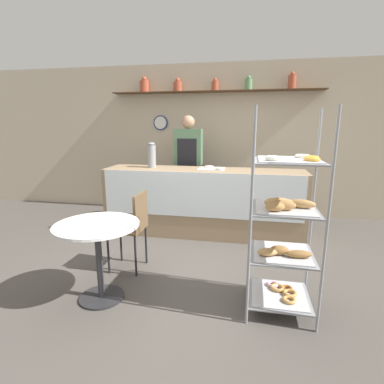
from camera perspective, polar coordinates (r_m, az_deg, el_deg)
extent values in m
plane|color=#4C4742|center=(3.46, -1.55, -15.53)|extent=(14.00, 14.00, 0.00)
cube|color=beige|center=(5.63, 4.26, 9.78)|extent=(10.00, 0.06, 2.70)
cube|color=#4C331E|center=(5.50, 4.21, 18.57)|extent=(3.69, 0.24, 0.02)
cylinder|color=#B24C33|center=(5.81, -9.05, 19.22)|extent=(0.16, 0.16, 0.20)
sphere|color=#B24C33|center=(5.82, -9.10, 20.47)|extent=(0.09, 0.09, 0.09)
cylinder|color=#B24C33|center=(5.63, -2.74, 19.39)|extent=(0.15, 0.15, 0.17)
sphere|color=#B24C33|center=(5.64, -2.75, 20.49)|extent=(0.08, 0.08, 0.08)
cylinder|color=#B24C33|center=(5.51, 4.40, 19.49)|extent=(0.12, 0.12, 0.16)
sphere|color=#B24C33|center=(5.52, 4.42, 20.52)|extent=(0.07, 0.07, 0.07)
cylinder|color=#669966|center=(5.47, 10.73, 19.48)|extent=(0.12, 0.12, 0.18)
sphere|color=#669966|center=(5.49, 10.79, 20.64)|extent=(0.07, 0.07, 0.07)
cylinder|color=#B24C33|center=(5.51, 18.51, 19.22)|extent=(0.13, 0.13, 0.22)
sphere|color=#B24C33|center=(5.53, 18.61, 20.58)|extent=(0.07, 0.07, 0.07)
cylinder|color=navy|center=(5.78, -5.99, 12.98)|extent=(0.27, 0.03, 0.27)
cylinder|color=white|center=(5.77, -6.05, 12.98)|extent=(0.23, 0.00, 0.23)
cube|color=#937A5B|center=(4.51, 2.13, -1.92)|extent=(2.94, 0.62, 0.99)
cube|color=silver|center=(4.16, 1.46, -0.63)|extent=(2.82, 0.01, 0.64)
cylinder|color=gray|center=(2.39, 11.11, -5.83)|extent=(0.02, 0.02, 1.77)
cylinder|color=gray|center=(2.46, 24.35, -6.22)|extent=(0.02, 0.02, 1.77)
cylinder|color=gray|center=(2.93, 11.16, -2.37)|extent=(0.02, 0.02, 1.77)
cylinder|color=gray|center=(2.98, 21.98, -2.79)|extent=(0.02, 0.02, 1.77)
cube|color=gray|center=(2.98, 16.15, -18.42)|extent=(0.54, 0.54, 0.01)
cube|color=silver|center=(2.97, 16.17, -18.22)|extent=(0.48, 0.48, 0.01)
torus|color=brown|center=(3.04, 17.60, -17.10)|extent=(0.11, 0.11, 0.03)
torus|color=#EAB2C1|center=(3.08, 15.10, -16.58)|extent=(0.11, 0.11, 0.03)
torus|color=tan|center=(3.03, 15.93, -17.12)|extent=(0.13, 0.13, 0.03)
torus|color=tan|center=(2.88, 18.02, -18.96)|extent=(0.12, 0.12, 0.03)
torus|color=tan|center=(2.97, 18.13, -17.87)|extent=(0.13, 0.13, 0.03)
cube|color=gray|center=(2.79, 16.68, -11.21)|extent=(0.54, 0.54, 0.01)
cube|color=silver|center=(2.79, 16.69, -10.99)|extent=(0.48, 0.48, 0.01)
ellipsoid|color=olive|center=(2.71, 19.72, -11.06)|extent=(0.22, 0.10, 0.06)
ellipsoid|color=olive|center=(2.72, 16.28, -10.59)|extent=(0.17, 0.11, 0.08)
ellipsoid|color=tan|center=(2.67, 14.20, -11.01)|extent=(0.19, 0.13, 0.06)
cube|color=gray|center=(2.66, 17.23, -3.13)|extent=(0.54, 0.54, 0.01)
cube|color=silver|center=(2.66, 17.25, -2.88)|extent=(0.48, 0.48, 0.01)
ellipsoid|color=#B27F47|center=(2.54, 16.84, -2.41)|extent=(0.22, 0.08, 0.09)
ellipsoid|color=tan|center=(2.62, 16.17, -1.93)|extent=(0.24, 0.10, 0.08)
ellipsoid|color=tan|center=(2.66, 20.04, -2.11)|extent=(0.24, 0.12, 0.07)
ellipsoid|color=#B27F47|center=(2.50, 15.54, -2.70)|extent=(0.17, 0.12, 0.08)
cube|color=gray|center=(2.58, 17.83, 5.63)|extent=(0.54, 0.54, 0.01)
cube|color=silver|center=(2.58, 17.85, 5.90)|extent=(0.48, 0.48, 0.01)
torus|color=silver|center=(2.70, 20.27, 6.44)|extent=(0.12, 0.12, 0.03)
torus|color=gold|center=(2.49, 21.95, 5.84)|extent=(0.12, 0.12, 0.03)
torus|color=gold|center=(2.55, 21.83, 6.05)|extent=(0.11, 0.11, 0.03)
torus|color=silver|center=(2.42, 15.01, 6.26)|extent=(0.11, 0.11, 0.04)
cube|color=#282833|center=(5.13, -0.69, -0.18)|extent=(0.27, 0.19, 0.98)
cube|color=#4C7051|center=(5.01, -0.71, 8.59)|extent=(0.46, 0.22, 0.58)
cube|color=black|center=(4.91, -0.98, 7.27)|extent=(0.32, 0.01, 0.49)
sphere|color=tan|center=(5.00, -0.72, 13.19)|extent=(0.21, 0.21, 0.21)
cylinder|color=#262628|center=(3.19, -16.78, -18.57)|extent=(0.42, 0.42, 0.02)
cylinder|color=#333338|center=(3.02, -17.23, -12.63)|extent=(0.06, 0.06, 0.71)
cylinder|color=white|center=(2.88, -17.71, -6.02)|extent=(0.77, 0.77, 0.02)
cylinder|color=black|center=(3.79, -13.40, -9.31)|extent=(0.02, 0.02, 0.48)
cylinder|color=black|center=(3.52, -15.65, -11.17)|extent=(0.02, 0.02, 0.48)
cylinder|color=black|center=(3.67, -8.75, -9.85)|extent=(0.02, 0.02, 0.48)
cylinder|color=black|center=(3.39, -10.70, -11.86)|extent=(0.02, 0.02, 0.48)
cube|color=brown|center=(3.50, -12.32, -6.73)|extent=(0.39, 0.39, 0.03)
cube|color=brown|center=(3.37, -9.76, -3.59)|extent=(0.04, 0.36, 0.40)
cylinder|color=gray|center=(4.63, -7.67, 6.75)|extent=(0.12, 0.12, 0.34)
ellipsoid|color=gray|center=(4.61, -7.74, 9.07)|extent=(0.10, 0.10, 0.05)
cube|color=silver|center=(4.43, 3.74, 4.44)|extent=(0.38, 0.34, 0.01)
torus|color=silver|center=(4.45, 3.13, 4.79)|extent=(0.11, 0.11, 0.03)
torus|color=#EAB2C1|center=(4.49, 3.46, 4.84)|extent=(0.11, 0.11, 0.03)
torus|color=silver|center=(4.30, 5.22, 4.49)|extent=(0.11, 0.11, 0.04)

